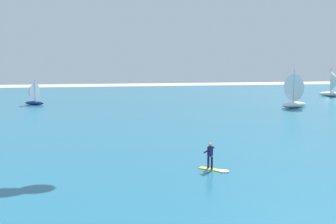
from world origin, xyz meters
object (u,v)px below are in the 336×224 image
(sailboat_leading, at_px, (335,83))
(sailboat_heeled_over, at_px, (298,90))
(kitesurfer, at_px, (213,160))
(sailboat_trailing, at_px, (32,93))

(sailboat_leading, relative_size, sailboat_heeled_over, 0.98)
(kitesurfer, xyz_separation_m, sailboat_heeled_over, (21.17, 30.07, 1.83))
(sailboat_trailing, xyz_separation_m, sailboat_heeled_over, (37.18, -10.32, 0.74))
(kitesurfer, height_order, sailboat_leading, sailboat_leading)
(kitesurfer, xyz_separation_m, sailboat_trailing, (-16.02, 40.39, 1.09))
(kitesurfer, bearing_deg, sailboat_leading, 51.23)
(kitesurfer, distance_m, sailboat_heeled_over, 36.82)
(sailboat_trailing, relative_size, sailboat_leading, 0.71)
(kitesurfer, relative_size, sailboat_leading, 0.35)
(kitesurfer, relative_size, sailboat_heeled_over, 0.34)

